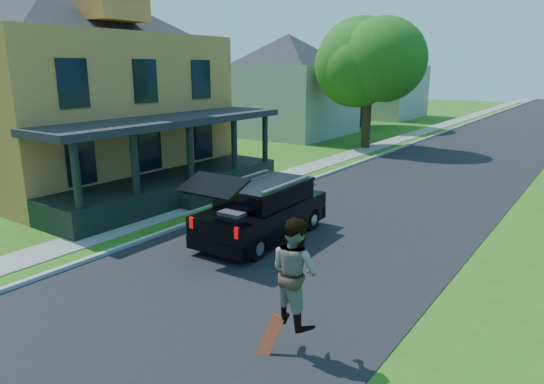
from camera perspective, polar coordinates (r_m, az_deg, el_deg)
The scene contains 13 objects.
ground at distance 10.50m, azimuth -9.76°, elevation -13.75°, with size 140.00×140.00×0.00m, color #2C5D12.
street at distance 27.68m, azimuth 20.93°, elevation 3.33°, with size 8.00×120.00×0.02m, color black.
curb at distance 28.93m, azimuth 13.17°, elevation 4.36°, with size 0.15×120.00×0.12m, color #9A9A95.
sidewalk at distance 29.54m, azimuth 10.39°, elevation 4.71°, with size 1.30×120.00×0.03m, color gray.
front_walk at distance 20.98m, azimuth -16.58°, elevation 0.34°, with size 6.50×1.20×0.03m, color gray.
main_house at distance 23.10m, azimuth -22.73°, elevation 13.44°, with size 15.56×15.56×10.10m.
neighbor_house_mid at distance 36.50m, azimuth 1.93°, elevation 13.39°, with size 12.78×12.78×8.30m.
neighbor_house_far at distance 50.61m, azimuth 12.28°, elevation 13.41°, with size 12.78×12.78×8.30m.
black_suv at distance 14.14m, azimuth -1.15°, elevation -2.19°, with size 2.01×4.90×2.25m.
skateboarder at distance 8.50m, azimuth 2.69°, elevation -9.30°, with size 1.11×0.97×1.94m.
skateboard at distance 8.94m, azimuth -0.33°, elevation -17.11°, with size 0.39×0.46×0.89m.
tree_left_mid at distance 30.68m, azimuth 11.34°, elevation 15.46°, with size 7.15×6.93×8.51m.
tree_left_far at distance 41.57m, azimuth 10.59°, elevation 16.10°, with size 8.56×8.36×9.89m.
Camera 1 is at (6.68, -6.41, 4.94)m, focal length 32.00 mm.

